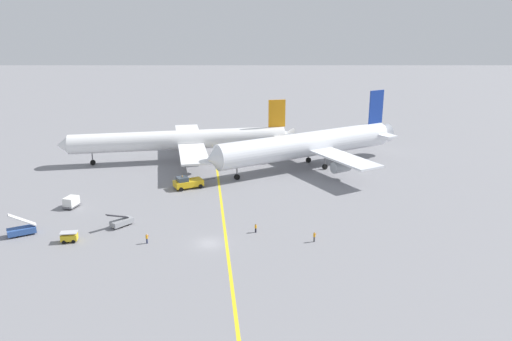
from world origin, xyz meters
TOP-DOWN VIEW (x-y plane):
  - ground_plane at (0.00, 0.00)m, footprint 600.00×600.00m
  - taxiway_stripe at (1.73, 10.00)m, footprint 13.65×119.33m
  - airliner_at_gate_left at (-11.06, 49.11)m, footprint 59.01×41.56m
  - airliner_being_pushed at (20.05, 42.99)m, footprint 48.07×39.58m
  - pushback_tug at (-7.06, 27.70)m, footprint 8.98×5.62m
  - gse_baggage_cart_trailing at (-23.08, 0.63)m, footprint 2.92×1.93m
  - gse_container_dolly_flat at (-28.10, 16.16)m, footprint 2.97×3.67m
  - gse_stair_truck_yellow at (-32.07, 3.33)m, footprint 4.90×3.95m
  - gse_belt_loader_portside at (-16.10, 7.16)m, footprint 4.15×4.55m
  - ground_crew_wing_walker_right at (-10.17, 0.03)m, footprint 0.50×0.36m
  - ground_crew_marshaller_foreground at (7.63, 4.41)m, footprint 0.36×0.50m
  - ground_crew_ramp_agent_by_cones at (17.28, 0.66)m, footprint 0.47×0.36m

SIDE VIEW (x-z plane):
  - ground_plane at x=0.00m, z-range 0.00..0.00m
  - taxiway_stripe at x=1.73m, z-range 0.00..0.01m
  - ground_crew_marshaller_foreground at x=7.63m, z-range 0.03..1.59m
  - gse_belt_loader_portside at x=-16.10m, z-range -0.68..2.33m
  - gse_baggage_cart_trailing at x=-23.08m, z-range 0.01..1.72m
  - ground_crew_wing_walker_right at x=-10.17m, z-range 0.04..1.73m
  - ground_crew_ramp_agent_by_cones at x=17.28m, z-range 0.04..1.79m
  - gse_stair_truck_yellow at x=-32.07m, z-range -1.00..3.05m
  - gse_container_dolly_flat at x=-28.10m, z-range 0.10..2.25m
  - pushback_tug at x=-7.06m, z-range -0.22..2.72m
  - airliner_at_gate_left at x=-11.06m, z-range -2.11..12.81m
  - airliner_being_pushed at x=20.05m, z-range -2.93..14.39m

